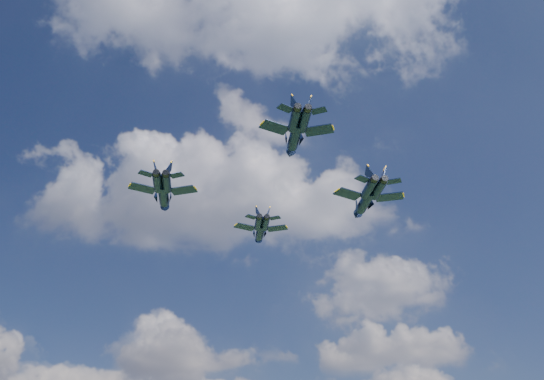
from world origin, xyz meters
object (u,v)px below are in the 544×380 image
Objects in this scene: jet_right at (365,202)px; jet_slot at (295,137)px; jet_lead at (260,232)px; jet_left at (164,196)px.

jet_right is 1.17× the size of jet_slot.
jet_lead is 0.85× the size of jet_right.
jet_slot is (23.79, -17.67, 0.05)m from jet_left.
jet_lead reaches higher than jet_slot.
jet_right is (20.59, -15.87, -1.61)m from jet_lead.
jet_left is 0.91× the size of jet_right.
jet_right is at bearing -45.97° from jet_lead.
jet_lead is 0.93× the size of jet_left.
jet_left is at bearing 178.00° from jet_right.
jet_right reaches higher than jet_left.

